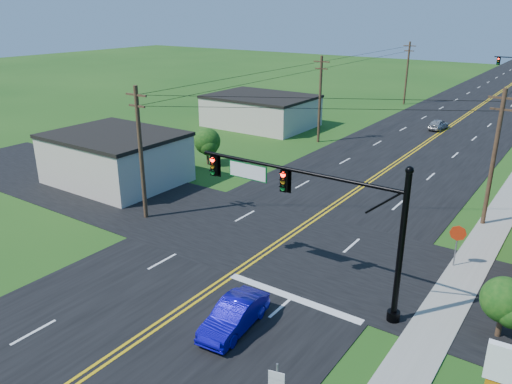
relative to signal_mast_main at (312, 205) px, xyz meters
The scene contains 15 objects.
ground 10.27m from the signal_mast_main, 118.47° to the right, with size 260.00×260.00×0.00m, color #1B4614.
road_main 42.49m from the signal_mast_main, 95.90° to the left, with size 16.00×220.00×0.04m, color black.
road_cross 7.56m from the signal_mast_main, 137.32° to the left, with size 70.00×10.00×0.04m, color black.
signal_mast_main is the anchor object (origin of this frame).
cream_bldg_near 22.33m from the signal_mast_main, 164.29° to the left, with size 10.20×8.20×4.10m.
cream_bldg_far 38.12m from the signal_mast_main, 127.88° to the left, with size 12.20×9.20×3.70m.
utility_pole_left_a 13.98m from the signal_mast_main, behind, with size 1.80×0.28×9.00m.
utility_pole_left_b 30.34m from the signal_mast_main, 117.14° to the left, with size 1.80×0.28×9.00m.
utility_pole_left_c 55.74m from the signal_mast_main, 104.37° to the left, with size 1.80×0.28×9.00m.
utility_pole_right_a 15.03m from the signal_mast_main, 68.69° to the left, with size 1.80×0.28×9.00m.
shrub_corner 9.26m from the signal_mast_main, ahead, with size 2.00×2.00×2.86m.
tree_left 23.22m from the signal_mast_main, 142.64° to the left, with size 2.40×2.40×3.37m.
blue_car 6.31m from the signal_mast_main, 104.01° to the right, with size 1.45×4.15×1.37m, color #0C0696.
distant_car 40.62m from the signal_mast_main, 96.95° to the left, with size 1.46×3.63×1.24m, color #9D9DA1.
stop_sign 9.21m from the signal_mast_main, 51.87° to the left, with size 0.89×0.18×2.51m.
Camera 1 is at (14.73, -11.64, 13.59)m, focal length 35.00 mm.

